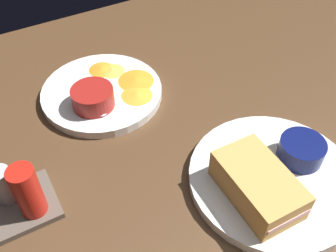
# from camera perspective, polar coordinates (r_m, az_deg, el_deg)

# --- Properties ---
(ground_plane) EXTENTS (1.10, 1.10, 0.03)m
(ground_plane) POSITION_cam_1_polar(r_m,az_deg,el_deg) (0.64, 9.07, -5.88)
(ground_plane) COLOR #4C331E
(plate_sandwich_main) EXTENTS (0.25, 0.25, 0.02)m
(plate_sandwich_main) POSITION_cam_1_polar(r_m,az_deg,el_deg) (0.61, 14.97, -7.37)
(plate_sandwich_main) COLOR silver
(plate_sandwich_main) RESTS_ON ground_plane
(sandwich_half_near) EXTENTS (0.13, 0.08, 0.05)m
(sandwich_half_near) POSITION_cam_1_polar(r_m,az_deg,el_deg) (0.56, 12.92, -8.32)
(sandwich_half_near) COLOR tan
(sandwich_half_near) RESTS_ON plate_sandwich_main
(ramekin_dark_sauce) EXTENTS (0.07, 0.07, 0.03)m
(ramekin_dark_sauce) POSITION_cam_1_polar(r_m,az_deg,el_deg) (0.63, 18.83, -3.28)
(ramekin_dark_sauce) COLOR #0C144C
(ramekin_dark_sauce) RESTS_ON plate_sandwich_main
(spoon_by_dark_ramekin) EXTENTS (0.04, 0.10, 0.01)m
(spoon_by_dark_ramekin) POSITION_cam_1_polar(r_m,az_deg,el_deg) (0.61, 14.09, -5.25)
(spoon_by_dark_ramekin) COLOR silver
(spoon_by_dark_ramekin) RESTS_ON plate_sandwich_main
(plate_chips_companion) EXTENTS (0.22, 0.22, 0.02)m
(plate_chips_companion) POSITION_cam_1_polar(r_m,az_deg,el_deg) (0.74, -9.56, 4.81)
(plate_chips_companion) COLOR silver
(plate_chips_companion) RESTS_ON ground_plane
(ramekin_light_gravy) EXTENTS (0.07, 0.07, 0.03)m
(ramekin_light_gravy) POSITION_cam_1_polar(r_m,az_deg,el_deg) (0.69, -10.89, 4.17)
(ramekin_light_gravy) COLOR maroon
(ramekin_light_gravy) RESTS_ON plate_chips_companion
(spoon_by_gravy_ramekin) EXTENTS (0.10, 0.05, 0.01)m
(spoon_by_gravy_ramekin) POSITION_cam_1_polar(r_m,az_deg,el_deg) (0.69, -9.64, 3.00)
(spoon_by_gravy_ramekin) COLOR silver
(spoon_by_gravy_ramekin) RESTS_ON plate_chips_companion
(plantain_chip_scatter) EXTENTS (0.17, 0.11, 0.01)m
(plantain_chip_scatter) POSITION_cam_1_polar(r_m,az_deg,el_deg) (0.74, -6.29, 6.78)
(plantain_chip_scatter) COLOR gold
(plantain_chip_scatter) RESTS_ON plate_chips_companion
(condiment_caddy) EXTENTS (0.09, 0.09, 0.10)m
(condiment_caddy) POSITION_cam_1_polar(r_m,az_deg,el_deg) (0.58, -20.56, -9.32)
(condiment_caddy) COLOR brown
(condiment_caddy) RESTS_ON ground_plane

